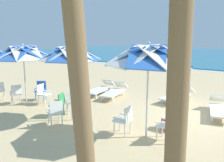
{
  "coord_description": "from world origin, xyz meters",
  "views": [
    {
      "loc": [
        2.21,
        -8.27,
        2.87
      ],
      "look_at": [
        -3.3,
        -0.29,
        1.0
      ],
      "focal_mm": 37.07,
      "sensor_mm": 36.0,
      "label": 1
    }
  ],
  "objects": [
    {
      "name": "cooler_box",
      "position": [
        -0.17,
        -1.62,
        0.2
      ],
      "size": [
        0.5,
        0.34,
        0.4
      ],
      "color": "red",
      "rests_on": "ground"
    },
    {
      "name": "beach_umbrella_2",
      "position": [
        -6.14,
        -2.56,
        2.22
      ],
      "size": [
        2.59,
        2.59,
        2.59
      ],
      "color": "silver",
      "rests_on": "ground"
    },
    {
      "name": "plastic_chair_1",
      "position": [
        -1.16,
        -2.76,
        0.5
      ],
      "size": [
        0.49,
        0.46,
        0.87
      ],
      "color": "white",
      "rests_on": "ground"
    },
    {
      "name": "sun_lounger_1",
      "position": [
        -1.1,
        1.7,
        0.28
      ],
      "size": [
        1.04,
        2.23,
        0.62
      ],
      "color": "white",
      "rests_on": "ground"
    },
    {
      "name": "plastic_chair_5",
      "position": [
        -6.64,
        -2.69,
        0.5
      ],
      "size": [
        0.6,
        0.58,
        0.87
      ],
      "color": "white",
      "rests_on": "ground"
    },
    {
      "name": "sun_lounger_3",
      "position": [
        -4.75,
        0.77,
        0.28
      ],
      "size": [
        0.87,
        2.2,
        0.62
      ],
      "color": "white",
      "rests_on": "ground"
    },
    {
      "name": "plastic_chair_4",
      "position": [
        -3.96,
        -2.75,
        0.5
      ],
      "size": [
        0.59,
        0.57,
        0.87
      ],
      "color": "#2D8C4C",
      "rests_on": "ground"
    },
    {
      "name": "plastic_chair_0",
      "position": [
        0.06,
        -2.43,
        0.5
      ],
      "size": [
        0.49,
        0.46,
        0.87
      ],
      "color": "white",
      "rests_on": "ground"
    },
    {
      "name": "plastic_chair_2",
      "position": [
        -3.77,
        -2.25,
        0.5
      ],
      "size": [
        0.63,
        0.63,
        0.87
      ],
      "color": "white",
      "rests_on": "ground"
    },
    {
      "name": "palm_tree_1",
      "position": [
        0.3,
        -6.2,
        2.88
      ],
      "size": [
        2.61,
        2.79,
        4.19
      ],
      "color": "brown",
      "rests_on": "ground"
    },
    {
      "name": "beach_umbrella_0",
      "position": [
        -0.55,
        -2.53,
        2.35
      ],
      "size": [
        2.44,
        2.44,
        2.74
      ],
      "color": "silver",
      "rests_on": "ground"
    },
    {
      "name": "plastic_chair_7",
      "position": [
        -5.71,
        -2.04,
        0.5
      ],
      "size": [
        0.54,
        0.52,
        0.87
      ],
      "color": "white",
      "rests_on": "ground"
    },
    {
      "name": "sun_lounger_0",
      "position": [
        0.82,
        0.7,
        0.28
      ],
      "size": [
        1.11,
        2.23,
        0.62
      ],
      "color": "white",
      "rests_on": "ground"
    },
    {
      "name": "plastic_chair_3",
      "position": [
        -3.35,
        -3.44,
        0.5
      ],
      "size": [
        0.61,
        0.6,
        0.87
      ],
      "color": "white",
      "rests_on": "ground"
    },
    {
      "name": "plastic_chair_6",
      "position": [
        -6.34,
        -1.63,
        0.5
      ],
      "size": [
        0.62,
        0.63,
        0.87
      ],
      "color": "blue",
      "rests_on": "ground"
    },
    {
      "name": "beach_umbrella_1",
      "position": [
        -3.28,
        -2.76,
        2.29
      ],
      "size": [
        2.06,
        2.06,
        2.65
      ],
      "color": "silver",
      "rests_on": "ground"
    },
    {
      "name": "sun_lounger_2",
      "position": [
        -3.84,
        0.7,
        0.28
      ],
      "size": [
        1.03,
        2.23,
        0.62
      ],
      "color": "white",
      "rests_on": "ground"
    },
    {
      "name": "ground_plane",
      "position": [
        0.0,
        0.0,
        0.0
      ],
      "size": [
        80.0,
        80.0,
        0.0
      ],
      "primitive_type": "plane",
      "color": "#D3B784"
    }
  ]
}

